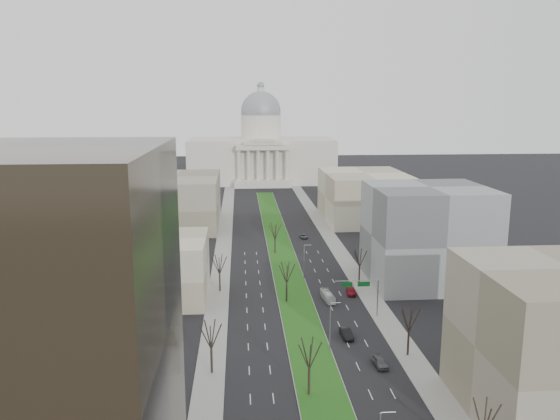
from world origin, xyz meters
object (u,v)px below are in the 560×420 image
car_grey_far (304,236)px  box_van (328,296)px  car_black (346,333)px  car_red (351,291)px  car_grey_near (380,362)px

car_grey_far → box_van: bearing=-95.4°
car_black → car_red: size_ratio=0.99×
car_grey_near → car_grey_far: size_ratio=1.05×
car_red → box_van: (-6.12, -3.72, 0.26)m
car_grey_near → car_red: car_grey_near is taller
car_grey_far → box_van: 57.66m
car_black → box_van: 19.84m
car_grey_far → box_van: (-1.24, -57.65, 0.39)m
car_grey_near → car_red: 35.46m
car_red → car_grey_far: size_ratio=1.16×
car_grey_near → car_grey_far: bearing=85.0°
box_van → car_grey_near: bearing=-89.2°
car_red → car_grey_near: bearing=-86.7°
car_black → box_van: size_ratio=0.71×
car_grey_near → box_van: size_ratio=0.65×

